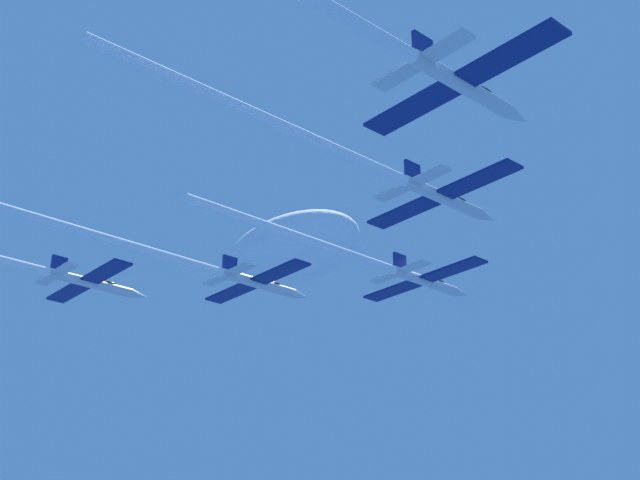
{
  "coord_description": "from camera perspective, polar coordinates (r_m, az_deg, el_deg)",
  "views": [
    {
      "loc": [
        54.5,
        -62.9,
        -31.39
      ],
      "look_at": [
        -0.1,
        -14.84,
        0.22
      ],
      "focal_mm": 47.51,
      "sensor_mm": 36.0,
      "label": 1
    }
  ],
  "objects": [
    {
      "name": "cloud_wispy",
      "position": [
        138.84,
        -1.97,
        -0.71
      ],
      "size": [
        28.37,
        15.6,
        9.93
      ],
      "primitive_type": "ellipsoid",
      "color": "white"
    },
    {
      "name": "jet_right_wing",
      "position": [
        66.37,
        2.65,
        5.38
      ],
      "size": [
        15.66,
        40.35,
        2.59
      ],
      "color": "silver"
    },
    {
      "name": "jet_right_outer",
      "position": [
        52.22,
        4.28,
        13.35
      ],
      "size": [
        15.66,
        34.23,
        2.59
      ],
      "color": "silver"
    },
    {
      "name": "jet_lead",
      "position": [
        84.02,
        3.23,
        -1.43
      ],
      "size": [
        15.66,
        36.81,
        2.59
      ],
      "color": "silver"
    },
    {
      "name": "jet_left_wing",
      "position": [
        85.67,
        -8.42,
        -1.66
      ],
      "size": [
        15.66,
        35.78,
        2.59
      ],
      "color": "silver"
    }
  ]
}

